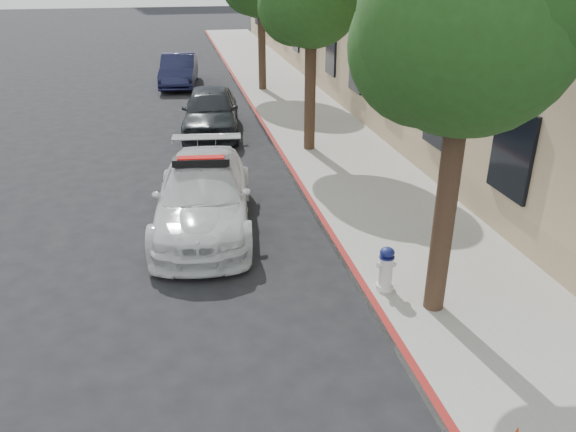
# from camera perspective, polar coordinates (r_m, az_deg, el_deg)

# --- Properties ---
(ground) EXTENTS (120.00, 120.00, 0.00)m
(ground) POSITION_cam_1_polar(r_m,az_deg,el_deg) (9.95, -5.99, -5.41)
(ground) COLOR black
(ground) RESTS_ON ground
(sidewalk) EXTENTS (3.20, 50.00, 0.15)m
(sidewalk) POSITION_cam_1_polar(r_m,az_deg,el_deg) (19.70, 1.38, 10.32)
(sidewalk) COLOR gray
(sidewalk) RESTS_ON ground
(curb_strip) EXTENTS (0.12, 50.00, 0.15)m
(curb_strip) POSITION_cam_1_polar(r_m,az_deg,el_deg) (19.42, -3.12, 10.08)
(curb_strip) COLOR maroon
(curb_strip) RESTS_ON ground
(tree_near) EXTENTS (2.92, 2.82, 5.62)m
(tree_near) POSITION_cam_1_polar(r_m,az_deg,el_deg) (7.55, 18.21, 18.26)
(tree_near) COLOR black
(tree_near) RESTS_ON sidewalk
(police_car) EXTENTS (2.39, 4.78, 1.48)m
(police_car) POSITION_cam_1_polar(r_m,az_deg,el_deg) (11.30, -8.58, 2.05)
(police_car) COLOR silver
(police_car) RESTS_ON ground
(parked_car_mid) EXTENTS (2.11, 4.30, 1.41)m
(parked_car_mid) POSITION_cam_1_polar(r_m,az_deg,el_deg) (17.72, -7.85, 10.56)
(parked_car_mid) COLOR black
(parked_car_mid) RESTS_ON ground
(parked_car_far) EXTENTS (1.80, 4.09, 1.31)m
(parked_car_far) POSITION_cam_1_polar(r_m,az_deg,el_deg) (25.00, -11.02, 14.33)
(parked_car_far) COLOR #141634
(parked_car_far) RESTS_ON ground
(fire_hydrant) EXTENTS (0.31, 0.29, 0.74)m
(fire_hydrant) POSITION_cam_1_polar(r_m,az_deg,el_deg) (9.02, 9.92, -5.33)
(fire_hydrant) COLOR silver
(fire_hydrant) RESTS_ON sidewalk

